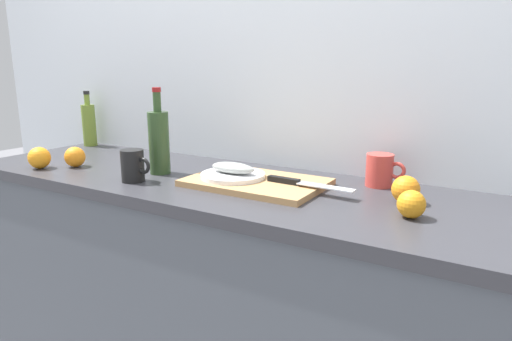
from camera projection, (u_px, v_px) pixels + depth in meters
The scene contains 14 objects.
back_wall at pixel (261, 74), 1.74m from camera, with size 3.20×0.05×2.50m, color silver.
kitchen_counter at pixel (216, 297), 1.65m from camera, with size 2.00×0.60×0.90m.
cutting_board at pixel (256, 182), 1.47m from camera, with size 0.44×0.29×0.02m, color tan.
white_plate at pixel (233, 175), 1.49m from camera, with size 0.21×0.21×0.01m, color white.
fish_fillet at pixel (233, 168), 1.48m from camera, with size 0.16×0.07×0.04m, color #999E99.
chef_knife at pixel (299, 183), 1.39m from camera, with size 0.29×0.04×0.02m.
olive_oil_bottle at pixel (89, 124), 2.18m from camera, with size 0.06×0.06×0.27m.
wine_bottle at pixel (159, 141), 1.61m from camera, with size 0.07×0.07×0.31m.
coffee_mug_0 at pixel (133, 166), 1.51m from camera, with size 0.12×0.08×0.11m.
coffee_mug_1 at pixel (380, 170), 1.45m from camera, with size 0.13×0.09×0.11m.
orange_0 at pixel (75, 157), 1.73m from camera, with size 0.08×0.08×0.08m, color orange.
orange_1 at pixel (406, 190), 1.27m from camera, with size 0.08×0.08×0.08m, color orange.
orange_2 at pixel (39, 158), 1.70m from camera, with size 0.08×0.08×0.08m, color orange.
orange_3 at pixel (411, 204), 1.15m from camera, with size 0.07×0.07×0.07m, color orange.
Camera 1 is at (0.90, -1.21, 1.28)m, focal length 31.41 mm.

